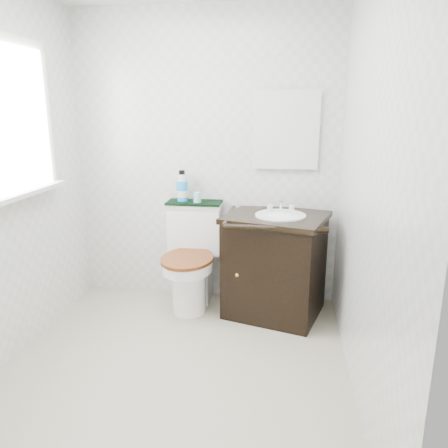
% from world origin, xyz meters
% --- Properties ---
extents(floor, '(2.40, 2.40, 0.00)m').
position_xyz_m(floor, '(0.00, 0.00, 0.00)').
color(floor, '#AEA68C').
rests_on(floor, ground).
extents(wall_back, '(2.40, 0.00, 2.40)m').
position_xyz_m(wall_back, '(0.00, 1.20, 1.20)').
color(wall_back, silver).
rests_on(wall_back, ground).
extents(wall_front, '(2.40, 0.00, 2.40)m').
position_xyz_m(wall_front, '(0.00, -1.20, 1.20)').
color(wall_front, silver).
rests_on(wall_front, ground).
extents(wall_right, '(0.00, 2.40, 2.40)m').
position_xyz_m(wall_right, '(1.10, 0.00, 1.20)').
color(wall_right, silver).
rests_on(wall_right, ground).
extents(window, '(0.02, 0.70, 0.90)m').
position_xyz_m(window, '(-1.07, 0.25, 1.55)').
color(window, white).
rests_on(window, wall_left).
extents(mirror, '(0.50, 0.02, 0.60)m').
position_xyz_m(mirror, '(0.65, 1.18, 1.45)').
color(mirror, silver).
rests_on(mirror, wall_back).
extents(toilet, '(0.46, 0.64, 0.85)m').
position_xyz_m(toilet, '(-0.08, 0.97, 0.37)').
color(toilet, white).
rests_on(toilet, floor).
extents(vanity, '(0.89, 0.81, 0.92)m').
position_xyz_m(vanity, '(0.61, 0.90, 0.43)').
color(vanity, black).
rests_on(vanity, floor).
extents(trash_bin, '(0.22, 0.20, 0.28)m').
position_xyz_m(trash_bin, '(0.45, 1.10, 0.14)').
color(trash_bin, silver).
rests_on(trash_bin, floor).
extents(towel, '(0.45, 0.22, 0.02)m').
position_xyz_m(towel, '(-0.08, 1.09, 0.86)').
color(towel, black).
rests_on(towel, toilet).
extents(mouthwash_bottle, '(0.09, 0.09, 0.26)m').
position_xyz_m(mouthwash_bottle, '(-0.18, 1.10, 0.98)').
color(mouthwash_bottle, '#1B8CEB').
rests_on(mouthwash_bottle, towel).
extents(cup, '(0.07, 0.07, 0.08)m').
position_xyz_m(cup, '(-0.05, 1.07, 0.91)').
color(cup, '#7BB4CA').
rests_on(cup, towel).
extents(soap_bar, '(0.06, 0.04, 0.02)m').
position_xyz_m(soap_bar, '(0.55, 0.99, 0.83)').
color(soap_bar, '#1A8072').
rests_on(soap_bar, vanity).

